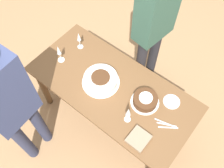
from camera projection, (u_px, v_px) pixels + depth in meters
name	position (u px, v px, depth m)	size (l,w,h in m)	color
ground_plane	(112.00, 118.00, 2.97)	(12.00, 12.00, 0.00)	#A87F56
dining_table	(112.00, 93.00, 2.44)	(1.63, 0.76, 0.73)	brown
cake_center_white	(101.00, 80.00, 2.33)	(0.36, 0.36, 0.09)	white
cake_front_chocolate	(145.00, 100.00, 2.22)	(0.26, 0.26, 0.09)	white
wine_glass_near	(59.00, 51.00, 2.38)	(0.07, 0.07, 0.21)	silver
wine_glass_far	(79.00, 38.00, 2.47)	(0.06, 0.06, 0.20)	silver
wine_glass_extra	(128.00, 113.00, 2.05)	(0.06, 0.06, 0.21)	silver
dessert_plate_left	(172.00, 102.00, 2.25)	(0.15, 0.15, 0.01)	silver
fork_pile	(166.00, 125.00, 2.14)	(0.21, 0.11, 0.01)	silver
napkin_stack	(139.00, 139.00, 2.06)	(0.16, 0.17, 0.03)	gray
person_cutting	(155.00, 18.00, 2.33)	(0.27, 0.43, 1.77)	#232328
person_watching	(9.00, 104.00, 1.93)	(0.24, 0.41, 1.69)	#2D334C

